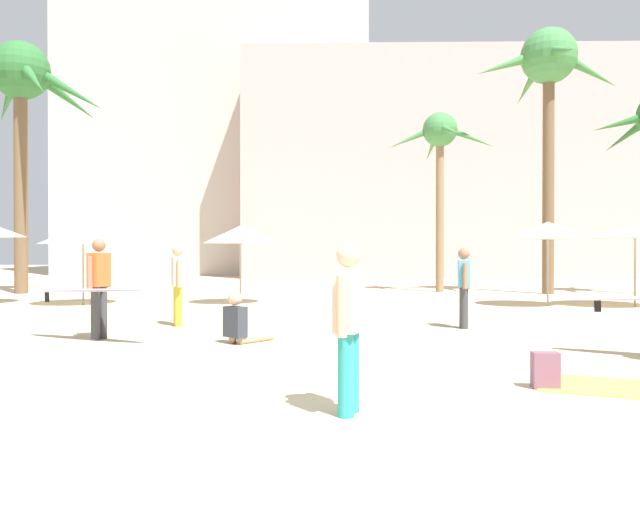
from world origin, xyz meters
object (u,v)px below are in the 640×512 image
Objects in this scene: person_far_right at (178,281)px; person_mid_center at (242,325)px; cafe_umbrella_0 at (635,232)px; backpack at (545,371)px; person_near_right at (464,284)px; beach_towel at (621,388)px; palm_tree_left at (440,144)px; person_far_left at (97,286)px; palm_tree_right at (20,89)px; person_mid_right at (349,321)px; cafe_umbrella_2 at (548,230)px; cafe_umbrella_4 at (83,235)px; cafe_umbrella_1 at (240,234)px; palm_tree_center at (548,73)px.

person_far_right is 1.91× the size of person_mid_center.
cafe_umbrella_0 is 1.59× the size of person_far_right.
person_near_right reaches higher than backpack.
beach_towel is at bearing -116.43° from cafe_umbrella_0.
person_far_right is at bearing -158.23° from cafe_umbrella_0.
palm_tree_left is 2.60× the size of person_far_left.
palm_tree_right is 5.52× the size of person_mid_right.
person_far_left is 6.56m from person_mid_right.
cafe_umbrella_2 is at bearing -118.09° from person_near_right.
cafe_umbrella_4 is at bearing -73.36° from person_far_right.
cafe_umbrella_0 is 15.83m from cafe_umbrella_4.
cafe_umbrella_4 is 9.53m from person_mid_center.
palm_tree_left is 0.74× the size of palm_tree_right.
beach_towel is at bearing -87.44° from backpack.
beach_towel is 8.44m from person_far_left.
beach_towel is 0.90m from backpack.
backpack is 7.65m from person_far_left.
palm_tree_right is 11.09m from cafe_umbrella_1.
person_far_left is at bearing 62.82° from backpack.
cafe_umbrella_4 is 15.32m from beach_towel.
palm_tree_right reaches higher than palm_tree_left.
backpack is (-6.11, -10.53, -1.91)m from cafe_umbrella_0.
cafe_umbrella_2 is (17.56, -4.92, -5.35)m from palm_tree_right.
person_mid_center is at bearing -113.32° from palm_tree_left.
cafe_umbrella_4 reaches higher than cafe_umbrella_0.
backpack is (9.72, -10.89, -1.83)m from cafe_umbrella_4.
cafe_umbrella_0 reaches higher than backpack.
cafe_umbrella_1 is at bearing 118.12° from beach_towel.
palm_tree_right reaches higher than person_far_right.
person_mid_right is (1.70, -4.64, 0.60)m from person_mid_center.
backpack is at bearing 93.70° from person_near_right.
person_mid_center is (-7.71, -7.19, -1.84)m from cafe_umbrella_2.
person_near_right is (4.25, 2.10, 0.58)m from person_mid_center.
cafe_umbrella_0 is 11.31m from cafe_umbrella_1.
cafe_umbrella_1 is at bearing 175.55° from cafe_umbrella_2.
person_near_right is at bearing 155.67° from person_far_right.
palm_tree_left is at bearing 74.63° from person_far_left.
palm_tree_left is 4.09× the size of person_mid_right.
cafe_umbrella_0 reaches higher than person_near_right.
palm_tree_right is at bearing -179.66° from palm_tree_center.
cafe_umbrella_0 is at bearing -54.02° from palm_tree_left.
person_near_right is at bearing -35.35° from palm_tree_right.
backpack is 5.29m from person_mid_center.
palm_tree_left is 8.32m from cafe_umbrella_0.
palm_tree_left is at bearing 87.25° from beach_towel.
person_mid_right is at bearing -118.59° from person_mid_center.
person_far_left is (-12.74, -6.80, -1.15)m from cafe_umbrella_0.
person_mid_center is 0.54× the size of person_mid_right.
person_mid_center is at bearing 144.88° from beach_towel.
cafe_umbrella_4 is at bearing 138.22° from person_mid_right.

